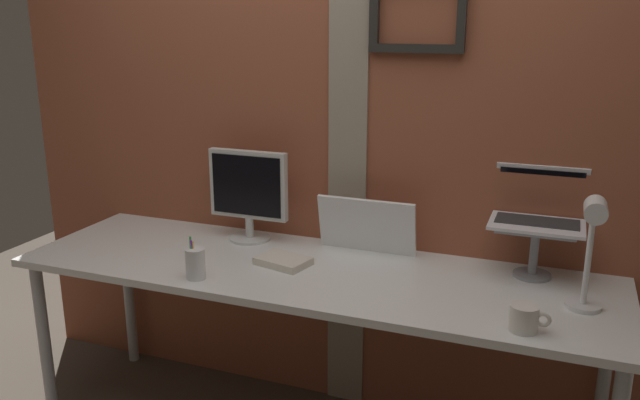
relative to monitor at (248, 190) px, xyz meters
name	(u,v)px	position (x,y,z in m)	size (l,w,h in m)	color
brick_wall_back	(342,106)	(0.36, 0.18, 0.36)	(3.16, 0.16, 2.69)	brown
desk	(311,284)	(0.38, -0.22, -0.29)	(2.33, 0.69, 0.77)	white
monitor	(248,190)	(0.00, 0.00, 0.00)	(0.36, 0.18, 0.40)	silver
laptop_stand	(535,243)	(1.19, 0.00, -0.09)	(0.28, 0.22, 0.20)	gray
laptop	(539,207)	(1.19, 0.07, 0.03)	(0.34, 0.30, 0.21)	white
whiteboard_panel	(367,226)	(0.53, 0.03, -0.11)	(0.41, 0.02, 0.24)	white
desk_lamp	(591,242)	(1.36, -0.28, 0.03)	(0.12, 0.20, 0.40)	white
pen_cup	(195,263)	(0.01, -0.47, -0.16)	(0.07, 0.07, 0.16)	white
coffee_mug	(525,318)	(1.19, -0.47, -0.18)	(0.13, 0.09, 0.08)	silver
paper_clutter_stack	(283,261)	(0.26, -0.22, -0.21)	(0.20, 0.14, 0.03)	silver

